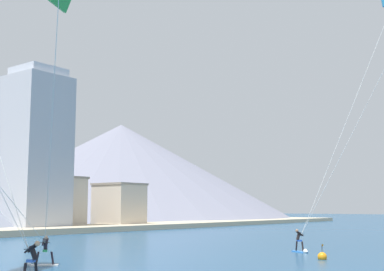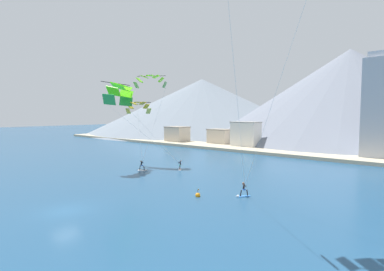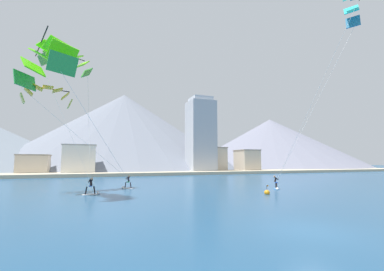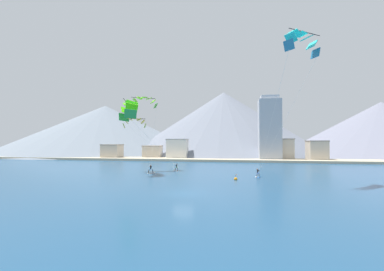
# 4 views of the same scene
# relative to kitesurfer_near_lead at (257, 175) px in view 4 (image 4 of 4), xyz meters

# --- Properties ---
(ground_plane) EXTENTS (400.00, 400.00, 0.00)m
(ground_plane) POSITION_rel_kitesurfer_near_lead_xyz_m (-10.15, -15.31, -0.46)
(ground_plane) COLOR navy
(kitesurfer_near_lead) EXTENTS (1.24, 1.70, 1.67)m
(kitesurfer_near_lead) POSITION_rel_kitesurfer_near_lead_xyz_m (0.00, 0.00, 0.00)
(kitesurfer_near_lead) COLOR #337FDB
(kitesurfer_near_lead) RESTS_ON ground
(kitesurfer_near_trail) EXTENTS (1.52, 1.51, 1.66)m
(kitesurfer_near_trail) POSITION_rel_kitesurfer_near_lead_xyz_m (-16.39, 7.21, -0.01)
(kitesurfer_near_trail) COLOR white
(kitesurfer_near_trail) RESTS_ON ground
(kitesurfer_mid_center) EXTENTS (1.78, 0.91, 1.79)m
(kitesurfer_mid_center) POSITION_rel_kitesurfer_near_lead_xyz_m (-20.20, 2.48, 0.10)
(kitesurfer_mid_center) COLOR white
(kitesurfer_mid_center) RESTS_ON ground
(parafoil_kite_near_lead) EXTENTS (8.84, 9.40, 21.32)m
(parafoil_kite_near_lead) POSITION_rel_kitesurfer_near_lead_xyz_m (6.00, -6.36, 20.77)
(parafoil_kite_near_lead) COLOR teal
(parafoil_kite_near_trail) EXTENTS (11.58, 9.41, 13.13)m
(parafoil_kite_near_trail) POSITION_rel_kitesurfer_near_lead_xyz_m (-24.61, 1.49, 12.37)
(parafoil_kite_near_trail) COLOR green
(parafoil_kite_mid_center) EXTENTS (6.03, 6.94, 14.75)m
(parafoil_kite_mid_center) POSITION_rel_kitesurfer_near_lead_xyz_m (-23.61, 7.21, 14.75)
(parafoil_kite_mid_center) COLOR #3D8E36
(parafoil_kite_distant_high_outer) EXTENTS (5.06, 2.38, 2.13)m
(parafoil_kite_distant_high_outer) POSITION_rel_kitesurfer_near_lead_xyz_m (-25.15, 5.69, 10.14)
(parafoil_kite_distant_high_outer) COLOR #B6C04C
(race_marker_buoy) EXTENTS (0.56, 0.56, 1.02)m
(race_marker_buoy) POSITION_rel_kitesurfer_near_lead_xyz_m (-3.75, -3.26, -0.30)
(race_marker_buoy) COLOR orange
(race_marker_buoy) RESTS_ON ground
(shoreline_strip) EXTENTS (180.00, 10.00, 0.70)m
(shoreline_strip) POSITION_rel_kitesurfer_near_lead_xyz_m (-10.15, 37.03, -0.11)
(shoreline_strip) COLOR #BCAD8E
(shoreline_strip) RESTS_ON ground
(shore_building_harbour_front) EXTENTS (6.66, 5.38, 5.24)m
(shore_building_harbour_front) POSITION_rel_kitesurfer_near_lead_xyz_m (-47.06, 38.42, 2.17)
(shore_building_harbour_front) COLOR beige
(shore_building_harbour_front) RESTS_ON ground
(shore_building_promenade_mid) EXTENTS (9.34, 5.63, 7.23)m
(shore_building_promenade_mid) POSITION_rel_kitesurfer_near_lead_xyz_m (10.14, 41.81, 3.17)
(shore_building_promenade_mid) COLOR beige
(shore_building_promenade_mid) RESTS_ON ground
(shore_building_quay_east) EXTENTS (5.66, 6.48, 6.58)m
(shore_building_quay_east) POSITION_rel_kitesurfer_near_lead_xyz_m (21.43, 39.95, 2.85)
(shore_building_quay_east) COLOR beige
(shore_building_quay_east) RESTS_ON ground
(shore_building_quay_west) EXTENTS (6.54, 4.82, 4.80)m
(shore_building_quay_west) POSITION_rel_kitesurfer_near_lead_xyz_m (-33.30, 41.99, 1.95)
(shore_building_quay_west) COLOR beige
(shore_building_quay_west) RESTS_ON ground
(shore_building_old_town) EXTENTS (7.37, 4.36, 7.15)m
(shore_building_old_town) POSITION_rel_kitesurfer_near_lead_xyz_m (-23.73, 40.25, 3.13)
(shore_building_old_town) COLOR silver
(shore_building_old_town) RESTS_ON ground
(highrise_tower) EXTENTS (7.00, 7.00, 21.18)m
(highrise_tower) POSITION_rel_kitesurfer_near_lead_xyz_m (7.15, 40.83, 9.92)
(highrise_tower) COLOR #A8ADB7
(highrise_tower) RESTS_ON ground
(mountain_peak_west_ridge) EXTENTS (85.34, 85.34, 23.60)m
(mountain_peak_west_ridge) POSITION_rel_kitesurfer_near_lead_xyz_m (59.23, 78.36, 11.34)
(mountain_peak_west_ridge) COLOR slate
(mountain_peak_west_ridge) RESTS_ON ground
(mountain_peak_central_summit) EXTENTS (96.14, 96.14, 31.17)m
(mountain_peak_central_summit) POSITION_rel_kitesurfer_near_lead_xyz_m (-9.82, 84.50, 15.13)
(mountain_peak_central_summit) COLOR slate
(mountain_peak_central_summit) RESTS_ON ground
(mountain_peak_east_shoulder) EXTENTS (108.13, 108.13, 25.86)m
(mountain_peak_east_shoulder) POSITION_rel_kitesurfer_near_lead_xyz_m (-74.98, 84.83, 12.47)
(mountain_peak_east_shoulder) COLOR slate
(mountain_peak_east_shoulder) RESTS_ON ground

